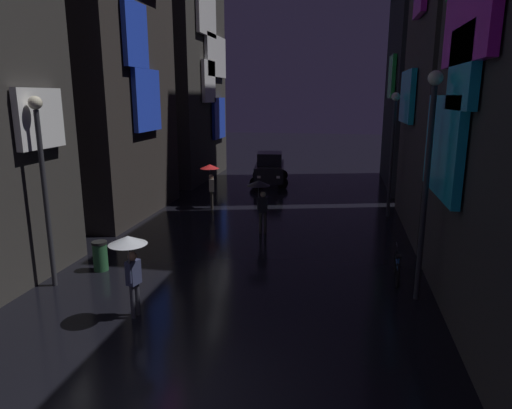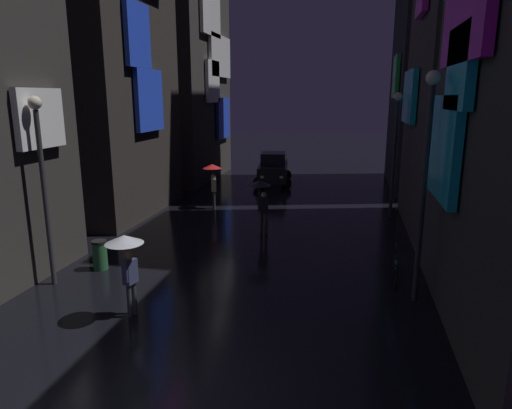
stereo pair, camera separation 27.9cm
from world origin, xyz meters
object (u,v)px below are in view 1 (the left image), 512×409
at_px(car_distant, 270,169).
at_px(streetlamp_left_near, 43,170).
at_px(bicycle_parked_at_storefront, 397,268).
at_px(pedestrian_foreground_right_red, 210,174).
at_px(trash_bin, 100,256).
at_px(streetlamp_right_near, 428,163).
at_px(pedestrian_midstreet_centre_black, 260,192).
at_px(pedestrian_near_crossing_clear, 130,254).
at_px(streetlamp_right_far, 393,140).

xyz_separation_m(car_distant, streetlamp_left_near, (-3.55, -16.46, 2.39)).
bearing_deg(car_distant, bicycle_parked_at_storefront, -66.97).
distance_m(pedestrian_foreground_right_red, bicycle_parked_at_storefront, 10.89).
height_order(pedestrian_foreground_right_red, streetlamp_left_near, streetlamp_left_near).
height_order(bicycle_parked_at_storefront, car_distant, car_distant).
bearing_deg(car_distant, trash_bin, -100.66).
height_order(bicycle_parked_at_storefront, streetlamp_right_near, streetlamp_right_near).
relative_size(pedestrian_foreground_right_red, pedestrian_midstreet_centre_black, 1.00).
xyz_separation_m(bicycle_parked_at_storefront, trash_bin, (-8.90, -0.90, 0.08)).
bearing_deg(trash_bin, streetlamp_left_near, -117.88).
bearing_deg(pedestrian_foreground_right_red, pedestrian_near_crossing_clear, -83.26).
bearing_deg(pedestrian_midstreet_centre_black, pedestrian_foreground_right_red, 130.03).
relative_size(streetlamp_left_near, trash_bin, 5.67).
distance_m(pedestrian_near_crossing_clear, streetlamp_left_near, 3.80).
xyz_separation_m(pedestrian_foreground_right_red, pedestrian_near_crossing_clear, (1.32, -11.14, 0.00)).
relative_size(pedestrian_midstreet_centre_black, streetlamp_left_near, 0.40).
bearing_deg(trash_bin, car_distant, 79.34).
distance_m(pedestrian_foreground_right_red, streetlamp_right_far, 8.39).
xyz_separation_m(pedestrian_near_crossing_clear, bicycle_parked_at_storefront, (6.50, 3.67, -1.28)).
xyz_separation_m(bicycle_parked_at_storefront, streetlamp_right_near, (0.40, -1.21, 3.25)).
distance_m(pedestrian_near_crossing_clear, car_distant, 17.92).
bearing_deg(pedestrian_midstreet_centre_black, trash_bin, -131.13).
relative_size(car_distant, streetlamp_right_near, 0.73).
bearing_deg(streetlamp_left_near, bicycle_parked_at_storefront, 13.05).
bearing_deg(pedestrian_near_crossing_clear, streetlamp_right_near, 19.61).
bearing_deg(bicycle_parked_at_storefront, streetlamp_right_far, 86.94).
xyz_separation_m(pedestrian_midstreet_centre_black, trash_bin, (-4.14, -4.74, -1.20)).
height_order(car_distant, streetlamp_right_far, streetlamp_right_far).
xyz_separation_m(pedestrian_midstreet_centre_black, streetlamp_right_near, (5.16, -5.05, 1.97)).
distance_m(bicycle_parked_at_storefront, car_distant, 15.48).
relative_size(pedestrian_near_crossing_clear, streetlamp_right_near, 0.36).
distance_m(pedestrian_midstreet_centre_black, car_distant, 10.50).
xyz_separation_m(bicycle_parked_at_storefront, streetlamp_left_near, (-9.60, -2.22, 2.93)).
bearing_deg(trash_bin, pedestrian_near_crossing_clear, -49.00).
relative_size(pedestrian_midstreet_centre_black, trash_bin, 2.28).
height_order(streetlamp_left_near, streetlamp_right_far, streetlamp_right_far).
bearing_deg(streetlamp_right_far, car_distant, 133.73).
bearing_deg(pedestrian_foreground_right_red, streetlamp_right_near, -46.58).
xyz_separation_m(streetlamp_right_far, trash_bin, (-9.30, -8.39, -2.92)).
distance_m(pedestrian_foreground_right_red, car_distant, 7.03).
height_order(pedestrian_near_crossing_clear, streetlamp_left_near, streetlamp_left_near).
height_order(streetlamp_right_near, trash_bin, streetlamp_right_near).
bearing_deg(streetlamp_left_near, pedestrian_midstreet_centre_black, 51.40).
relative_size(pedestrian_foreground_right_red, car_distant, 0.49).
distance_m(bicycle_parked_at_storefront, streetlamp_right_near, 3.49).
relative_size(car_distant, streetlamp_right_far, 0.80).
relative_size(streetlamp_right_near, streetlamp_right_far, 1.08).
distance_m(bicycle_parked_at_storefront, trash_bin, 8.95).
bearing_deg(streetlamp_right_far, trash_bin, -137.94).
height_order(pedestrian_foreground_right_red, trash_bin, pedestrian_foreground_right_red).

